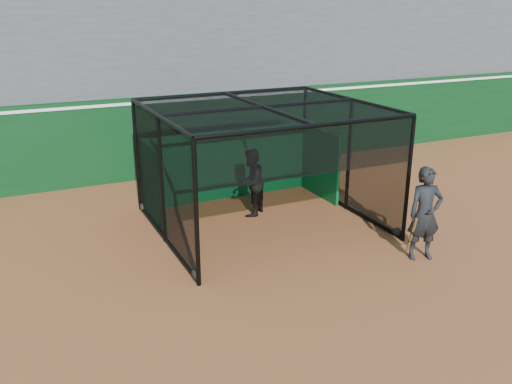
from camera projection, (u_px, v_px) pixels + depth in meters
name	position (u px, v px, depth m)	size (l,w,h in m)	color
ground	(295.00, 298.00, 9.88)	(120.00, 120.00, 0.00)	brown
outfield_wall	(162.00, 135.00, 16.73)	(50.00, 0.50, 2.50)	#093313
grandstand	(127.00, 24.00, 18.92)	(50.00, 7.85, 8.95)	#4C4C4F
batting_cage	(262.00, 167.00, 12.81)	(4.99, 4.63, 2.87)	black
batter	(251.00, 183.00, 13.56)	(0.84, 0.65, 1.72)	black
on_deck_player	(425.00, 214.00, 11.14)	(0.82, 0.64, 1.99)	black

